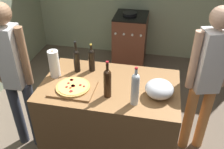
% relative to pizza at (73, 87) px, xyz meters
% --- Properties ---
extents(ground_plane, '(4.46, 3.63, 0.02)m').
position_rel_pizza_xyz_m(ground_plane, '(0.35, 1.08, -0.98)').
color(ground_plane, '#6B5B4C').
extents(counter, '(1.32, 0.80, 0.94)m').
position_rel_pizza_xyz_m(counter, '(0.32, 0.15, -0.50)').
color(counter, olive).
rests_on(counter, ground_plane).
extents(cutting_board, '(0.40, 0.32, 0.02)m').
position_rel_pizza_xyz_m(cutting_board, '(0.00, -0.00, -0.02)').
color(cutting_board, olive).
rests_on(cutting_board, counter).
extents(pizza, '(0.32, 0.32, 0.03)m').
position_rel_pizza_xyz_m(pizza, '(0.00, 0.00, 0.00)').
color(pizza, tan).
rests_on(pizza, cutting_board).
extents(mixing_bowl, '(0.25, 0.25, 0.16)m').
position_rel_pizza_xyz_m(mixing_bowl, '(0.78, 0.06, 0.05)').
color(mixing_bowl, '#B2B2B7').
rests_on(mixing_bowl, counter).
extents(paper_towel_roll, '(0.10, 0.10, 0.28)m').
position_rel_pizza_xyz_m(paper_towel_roll, '(-0.25, 0.18, 0.11)').
color(paper_towel_roll, white).
rests_on(paper_towel_roll, counter).
extents(wine_bottle_clear, '(0.07, 0.07, 0.36)m').
position_rel_pizza_xyz_m(wine_bottle_clear, '(0.33, -0.03, 0.12)').
color(wine_bottle_clear, '#331E0F').
rests_on(wine_bottle_clear, counter).
extents(wine_bottle_dark, '(0.07, 0.07, 0.36)m').
position_rel_pizza_xyz_m(wine_bottle_dark, '(0.58, -0.08, 0.13)').
color(wine_bottle_dark, silver).
rests_on(wine_bottle_dark, counter).
extents(wine_bottle_green, '(0.06, 0.06, 0.34)m').
position_rel_pizza_xyz_m(wine_bottle_green, '(-0.06, 0.32, 0.11)').
color(wine_bottle_green, black).
rests_on(wine_bottle_green, counter).
extents(wine_bottle_amber, '(0.06, 0.06, 0.30)m').
position_rel_pizza_xyz_m(wine_bottle_amber, '(0.08, 0.36, 0.10)').
color(wine_bottle_amber, black).
rests_on(wine_bottle_amber, counter).
extents(stove, '(0.55, 0.64, 0.93)m').
position_rel_pizza_xyz_m(stove, '(0.24, 2.24, -0.52)').
color(stove, brown).
rests_on(stove, ground_plane).
extents(person_in_stripes, '(0.36, 0.21, 1.69)m').
position_rel_pizza_xyz_m(person_in_stripes, '(-0.64, 0.09, 0.00)').
color(person_in_stripes, '#383D4C').
rests_on(person_in_stripes, ground_plane).
extents(person_in_red, '(0.39, 0.26, 1.67)m').
position_rel_pizza_xyz_m(person_in_red, '(1.23, 0.42, 0.01)').
color(person_in_red, '#D88C4C').
rests_on(person_in_red, ground_plane).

